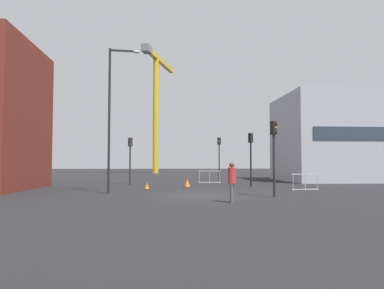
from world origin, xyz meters
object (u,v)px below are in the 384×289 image
(traffic_light_corner, at_px, (251,151))
(pedestrian_walking, at_px, (232,179))
(traffic_cone_by_barrier, at_px, (147,186))
(traffic_cone_striped, at_px, (187,183))
(traffic_light_near, at_px, (274,146))
(construction_crane, at_px, (156,94))
(traffic_light_island, at_px, (130,153))
(traffic_light_far, at_px, (219,152))
(streetlamp_tall, at_px, (113,109))

(traffic_light_corner, xyz_separation_m, pedestrian_walking, (-3.27, -9.89, -1.59))
(traffic_cone_by_barrier, height_order, traffic_cone_striped, traffic_cone_striped)
(traffic_light_near, bearing_deg, pedestrian_walking, -138.44)
(traffic_cone_by_barrier, bearing_deg, construction_crane, 90.59)
(construction_crane, bearing_deg, traffic_cone_by_barrier, -89.41)
(traffic_light_island, distance_m, traffic_light_far, 10.14)
(traffic_light_corner, distance_m, traffic_cone_by_barrier, 8.05)
(construction_crane, bearing_deg, traffic_light_near, -79.86)
(traffic_light_near, relative_size, traffic_cone_striped, 6.53)
(traffic_light_island, xyz_separation_m, traffic_light_far, (8.10, 6.10, 0.29))
(traffic_light_corner, bearing_deg, construction_crane, 103.47)
(traffic_cone_by_barrier, bearing_deg, pedestrian_walking, -62.39)
(construction_crane, relative_size, traffic_light_island, 5.22)
(streetlamp_tall, xyz_separation_m, traffic_light_corner, (9.29, 4.70, -2.26))
(traffic_light_near, height_order, traffic_cone_by_barrier, traffic_light_near)
(streetlamp_tall, bearing_deg, traffic_cone_by_barrier, 55.59)
(construction_crane, xyz_separation_m, traffic_light_island, (-1.26, -29.25, -10.43))
(construction_crane, relative_size, traffic_light_far, 4.62)
(traffic_light_island, bearing_deg, streetlamp_tall, -91.88)
(traffic_light_island, bearing_deg, traffic_cone_striped, -35.13)
(traffic_light_island, xyz_separation_m, traffic_light_near, (8.41, -10.71, 0.10))
(pedestrian_walking, height_order, traffic_cone_by_barrier, pedestrian_walking)
(pedestrian_walking, bearing_deg, traffic_light_corner, 71.69)
(streetlamp_tall, height_order, traffic_cone_by_barrier, streetlamp_tall)
(traffic_light_corner, xyz_separation_m, traffic_cone_striped, (-4.64, 0.08, -2.35))
(pedestrian_walking, bearing_deg, traffic_cone_by_barrier, 117.61)
(pedestrian_walking, xyz_separation_m, traffic_cone_striped, (-1.37, 9.97, -0.76))
(streetlamp_tall, height_order, traffic_cone_striped, streetlamp_tall)
(traffic_cone_striped, bearing_deg, traffic_cone_by_barrier, -143.45)
(traffic_light_island, bearing_deg, traffic_light_far, 36.98)
(traffic_light_corner, height_order, traffic_cone_by_barrier, traffic_light_corner)
(streetlamp_tall, xyz_separation_m, traffic_light_near, (8.67, -2.84, -2.26))
(construction_crane, distance_m, traffic_cone_by_barrier, 36.68)
(traffic_light_island, bearing_deg, construction_crane, 87.53)
(streetlamp_tall, height_order, traffic_light_near, streetlamp_tall)
(streetlamp_tall, distance_m, traffic_cone_by_barrier, 5.73)
(traffic_light_far, height_order, pedestrian_walking, traffic_light_far)
(traffic_light_island, height_order, traffic_light_near, traffic_light_near)
(streetlamp_tall, distance_m, pedestrian_walking, 8.82)
(streetlamp_tall, relative_size, pedestrian_walking, 4.74)
(traffic_light_island, bearing_deg, traffic_light_near, -51.87)
(traffic_light_corner, xyz_separation_m, traffic_light_far, (-0.93, 9.27, 0.19))
(traffic_light_corner, distance_m, traffic_cone_striped, 5.21)
(construction_crane, xyz_separation_m, traffic_light_near, (7.15, -39.96, -10.34))
(pedestrian_walking, bearing_deg, traffic_light_far, 83.03)
(traffic_light_island, relative_size, traffic_cone_striped, 6.27)
(pedestrian_walking, bearing_deg, traffic_light_near, 41.56)
(traffic_cone_by_barrier, bearing_deg, traffic_cone_striped, 36.55)
(pedestrian_walking, bearing_deg, traffic_light_island, 113.78)
(traffic_light_near, bearing_deg, streetlamp_tall, 161.88)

